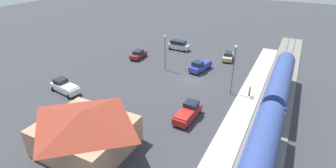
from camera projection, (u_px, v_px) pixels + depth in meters
The scene contains 13 objects.
ground_plane at pixel (193, 80), 45.45m from camera, with size 200.00×200.00×0.00m, color #38383D.
railway_track at pixel (277, 98), 39.70m from camera, with size 4.80×70.00×0.30m.
platform at pixel (250, 92), 41.31m from camera, with size 3.20×46.00×0.30m.
station_building at pixel (85, 129), 28.43m from camera, with size 10.56×9.08×5.08m.
pedestrian_on_platform at pixel (250, 90), 39.45m from camera, with size 0.36×0.36×1.71m.
sedan_maroon at pixel (138, 54), 54.80m from camera, with size 2.09×4.60×1.74m.
pickup_white at pixel (65, 87), 41.10m from camera, with size 5.65×3.15×2.14m.
suv_silver at pixel (179, 45), 59.51m from camera, with size 4.97×2.54×2.22m.
pickup_blue at pixel (200, 66), 48.78m from camera, with size 2.97×5.68×2.14m.
sedan_tan at pixel (228, 56), 53.89m from camera, with size 2.68×4.77×1.74m.
pickup_red at pixel (188, 112), 34.45m from camera, with size 2.20×5.48×2.14m.
light_pole_near_platform at pixel (234, 64), 38.83m from camera, with size 0.44×0.44×8.11m.
light_pole_lot_center at pixel (165, 48), 47.63m from camera, with size 0.44×0.44×6.91m.
Camera 1 is at (-14.74, 38.33, 19.98)m, focal length 27.45 mm.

